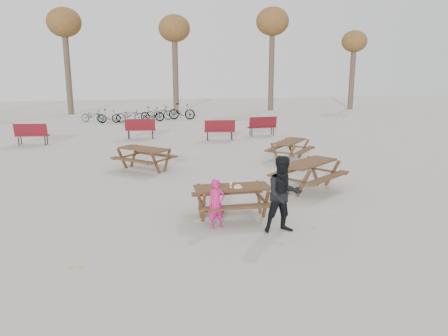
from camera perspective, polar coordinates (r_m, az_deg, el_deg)
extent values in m
plane|color=gray|center=(10.67, 1.08, -6.43)|extent=(80.00, 80.00, 0.00)
cube|color=#382514|center=(10.45, 1.10, -2.55)|extent=(1.80, 0.70, 0.05)
cube|color=#382514|center=(9.97, 1.85, -5.13)|extent=(1.80, 0.25, 0.05)
cube|color=#382514|center=(11.09, 0.41, -3.23)|extent=(1.80, 0.25, 0.05)
cylinder|color=#382514|center=(10.14, -2.69, -5.33)|extent=(0.08, 0.08, 0.73)
cylinder|color=#382514|center=(10.71, -3.19, -4.33)|extent=(0.08, 0.08, 0.73)
cylinder|color=#382514|center=(10.46, 5.48, -4.79)|extent=(0.08, 0.08, 0.73)
cylinder|color=#382514|center=(11.01, 4.57, -3.85)|extent=(0.08, 0.08, 0.73)
cube|color=silver|center=(10.32, 1.81, -2.51)|extent=(0.18, 0.11, 0.03)
ellipsoid|color=tan|center=(10.31, 1.81, -2.28)|extent=(0.14, 0.06, 0.05)
cylinder|color=silver|center=(10.31, 0.91, -2.19)|extent=(0.06, 0.06, 0.15)
cylinder|color=#F0570C|center=(10.31, 0.91, -2.29)|extent=(0.07, 0.07, 0.05)
cylinder|color=white|center=(10.29, 0.91, -1.73)|extent=(0.03, 0.03, 0.02)
imported|color=#BD1765|center=(9.81, -0.97, -4.72)|extent=(0.47, 0.37, 1.13)
imported|color=black|center=(9.59, 7.78, -3.48)|extent=(0.84, 0.66, 1.71)
imported|color=black|center=(30.30, -16.76, 6.56)|extent=(1.63, 0.96, 0.81)
imported|color=black|center=(29.41, -14.79, 6.57)|extent=(1.48, 0.43, 0.89)
imported|color=black|center=(29.46, -12.20, 6.77)|extent=(1.78, 0.63, 0.93)
imported|color=black|center=(29.80, -9.35, 6.99)|extent=(1.68, 0.93, 0.97)
imported|color=black|center=(30.30, -8.47, 7.13)|extent=(1.97, 1.05, 0.98)
imported|color=black|center=(30.47, -5.54, 7.36)|extent=(1.90, 1.00, 1.10)
cylinder|color=#382B21|center=(35.64, -19.71, 11.68)|extent=(0.44, 0.44, 6.30)
ellipsoid|color=brown|center=(35.78, -20.17, 17.44)|extent=(2.52, 2.52, 2.14)
cylinder|color=#382B21|center=(34.47, -6.36, 12.04)|extent=(0.44, 0.44, 5.95)
ellipsoid|color=brown|center=(34.58, -6.51, 17.68)|extent=(2.38, 2.38, 2.02)
cylinder|color=#382B21|center=(37.05, 6.20, 12.65)|extent=(0.44, 0.44, 6.65)
ellipsoid|color=brown|center=(37.22, 6.35, 18.51)|extent=(2.66, 2.66, 2.26)
cylinder|color=#382B21|center=(39.30, 16.37, 11.21)|extent=(0.44, 0.44, 5.25)
ellipsoid|color=brown|center=(39.34, 16.66, 15.57)|extent=(2.10, 2.10, 1.79)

